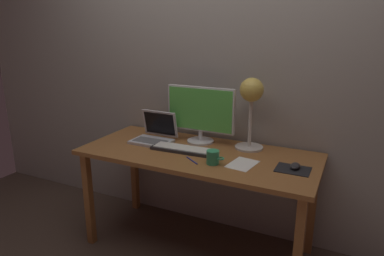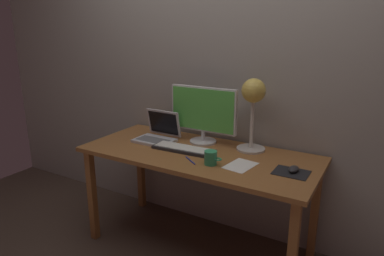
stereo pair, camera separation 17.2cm
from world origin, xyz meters
TOP-DOWN VIEW (x-y plane):
  - ground_plane at (0.00, 0.00)m, footprint 4.80×4.80m
  - back_wall at (0.00, 0.40)m, footprint 4.80×0.06m
  - desk at (0.00, 0.00)m, footprint 1.60×0.70m
  - monitor at (-0.07, 0.20)m, footprint 0.51×0.19m
  - keyboard_main at (-0.10, -0.02)m, footprint 0.45×0.16m
  - laptop at (-0.39, 0.08)m, footprint 0.29×0.25m
  - desk_lamp at (0.29, 0.22)m, footprint 0.20×0.20m
  - mousepad at (0.64, -0.03)m, footprint 0.20×0.16m
  - mouse at (0.65, -0.02)m, footprint 0.06×0.10m
  - coffee_mug at (0.17, -0.15)m, footprint 0.11×0.08m
  - paper_sheet_near_mouse at (0.34, -0.08)m, footprint 0.18×0.23m
  - pen at (0.03, -0.17)m, footprint 0.12×0.09m

SIDE VIEW (x-z plane):
  - ground_plane at x=0.00m, z-range 0.00..0.00m
  - desk at x=0.00m, z-range 0.29..1.03m
  - paper_sheet_near_mouse at x=0.34m, z-range 0.74..0.74m
  - mousepad at x=0.64m, z-range 0.74..0.74m
  - pen at x=0.03m, z-range 0.74..0.75m
  - keyboard_main at x=-0.10m, z-range 0.74..0.76m
  - mouse at x=0.65m, z-range 0.74..0.78m
  - coffee_mug at x=0.17m, z-range 0.74..0.83m
  - laptop at x=-0.39m, z-range 0.69..0.91m
  - monitor at x=-0.07m, z-range 0.76..1.17m
  - desk_lamp at x=0.29m, z-range 0.85..1.35m
  - back_wall at x=0.00m, z-range 0.00..2.60m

